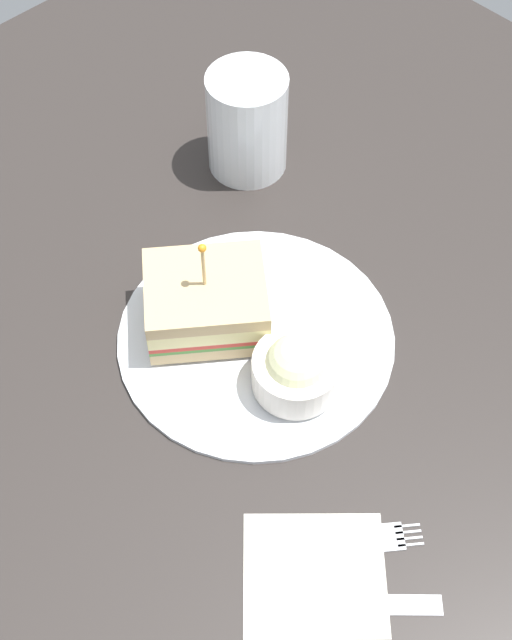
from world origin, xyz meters
TOP-DOWN VIEW (x-y plane):
  - ground_plane at (0.00, 0.00)cm, footprint 105.35×105.35cm
  - plate at (0.00, 0.00)cm, footprint 24.16×24.16cm
  - sandwich_half_center at (2.00, -4.05)cm, footprint 13.37×13.11cm
  - coleslaw_bowl at (1.09, 5.84)cm, footprint 7.28×7.28cm
  - drink_glass at (-14.44, -16.20)cm, footprint 7.86×7.86cm
  - napkin at (11.45, 18.09)cm, footprint 14.10×14.07cm
  - fork at (6.99, 18.77)cm, footprint 10.06×8.27cm
  - knife at (10.43, 22.21)cm, footprint 9.75×9.58cm

SIDE VIEW (x-z plane):
  - ground_plane at x=0.00cm, z-range -2.00..0.00cm
  - napkin at x=11.45cm, z-range 0.00..0.15cm
  - fork at x=6.99cm, z-range 0.00..0.35cm
  - knife at x=10.43cm, z-range 0.00..0.35cm
  - plate at x=0.00cm, z-range 0.00..0.85cm
  - coleslaw_bowl at x=1.09cm, z-range 0.30..5.54cm
  - sandwich_half_center at x=2.00cm, z-range -1.58..8.40cm
  - drink_glass at x=-14.44cm, z-range -0.59..10.05cm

